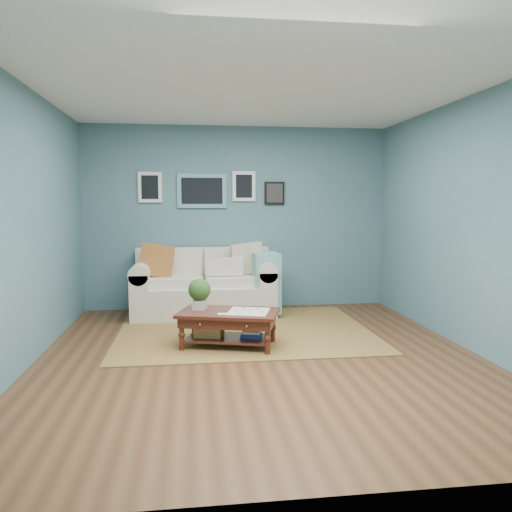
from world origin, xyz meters
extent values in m
plane|color=brown|center=(0.00, 0.00, 0.00)|extent=(5.00, 5.00, 0.00)
plane|color=white|center=(0.00, 0.00, 2.70)|extent=(5.00, 5.00, 0.00)
cube|color=#456975|center=(0.00, 2.50, 1.35)|extent=(4.50, 0.02, 2.70)
cube|color=#456975|center=(0.00, -2.50, 1.35)|extent=(4.50, 0.02, 2.70)
cube|color=#456975|center=(-2.25, 0.00, 1.35)|extent=(0.02, 5.00, 2.70)
cube|color=#456975|center=(2.25, 0.00, 1.35)|extent=(0.02, 5.00, 2.70)
cube|color=#5F989F|center=(-0.52, 2.48, 1.75)|extent=(0.72, 0.03, 0.50)
cube|color=black|center=(-0.52, 2.46, 1.75)|extent=(0.60, 0.01, 0.38)
cube|color=white|center=(-1.27, 2.48, 1.80)|extent=(0.34, 0.03, 0.44)
cube|color=white|center=(0.10, 2.48, 1.82)|extent=(0.34, 0.03, 0.44)
cube|color=black|center=(0.56, 2.48, 1.72)|extent=(0.30, 0.03, 0.34)
cube|color=brown|center=(-0.05, 1.03, 0.01)|extent=(3.05, 2.44, 0.01)
cube|color=beige|center=(-0.52, 1.99, 0.22)|extent=(1.46, 0.90, 0.43)
cube|color=beige|center=(-0.52, 2.34, 0.68)|extent=(1.91, 0.23, 0.49)
cube|color=beige|center=(-1.37, 1.99, 0.32)|extent=(0.25, 0.90, 0.64)
cube|color=beige|center=(0.33, 1.99, 0.32)|extent=(0.25, 0.90, 0.64)
cylinder|color=beige|center=(-1.37, 1.99, 0.64)|extent=(0.27, 0.90, 0.27)
cylinder|color=beige|center=(0.33, 1.99, 0.64)|extent=(0.27, 0.90, 0.27)
cube|color=beige|center=(-0.91, 1.93, 0.50)|extent=(0.74, 0.58, 0.13)
cube|color=beige|center=(-0.13, 1.93, 0.50)|extent=(0.74, 0.58, 0.13)
cube|color=beige|center=(-0.91, 2.22, 0.75)|extent=(0.74, 0.12, 0.37)
cube|color=beige|center=(-0.13, 2.22, 0.75)|extent=(0.74, 0.12, 0.37)
cube|color=#BF571F|center=(-1.16, 1.94, 0.79)|extent=(0.50, 0.18, 0.49)
cube|color=beige|center=(0.09, 2.01, 0.79)|extent=(0.48, 0.18, 0.47)
cube|color=beige|center=(-0.23, 1.89, 0.70)|extent=(0.51, 0.12, 0.25)
cube|color=#7EBCBC|center=(0.33, 1.87, 0.47)|extent=(0.35, 0.56, 0.82)
cube|color=#37120E|center=(-0.29, 0.38, 0.38)|extent=(1.19, 0.89, 0.04)
cube|color=#37120E|center=(-0.29, 0.38, 0.31)|extent=(1.10, 0.80, 0.11)
cube|color=#37120E|center=(-0.29, 0.38, 0.10)|extent=(0.99, 0.69, 0.02)
sphere|color=gold|center=(-0.61, 0.18, 0.31)|extent=(0.03, 0.03, 0.03)
sphere|color=gold|center=(-0.14, 0.04, 0.31)|extent=(0.03, 0.03, 0.03)
cylinder|color=#37120E|center=(-0.80, 0.28, 0.18)|extent=(0.05, 0.05, 0.36)
cylinder|color=#37120E|center=(0.08, 0.02, 0.18)|extent=(0.05, 0.05, 0.36)
cylinder|color=#37120E|center=(-0.67, 0.74, 0.18)|extent=(0.05, 0.05, 0.36)
cylinder|color=#37120E|center=(0.21, 0.48, 0.18)|extent=(0.05, 0.05, 0.36)
cube|color=beige|center=(-0.60, 0.52, 0.45)|extent=(0.17, 0.17, 0.11)
sphere|color=#224517|center=(-0.60, 0.52, 0.62)|extent=(0.25, 0.25, 0.25)
cube|color=white|center=(-0.08, 0.32, 0.40)|extent=(0.52, 0.52, 0.01)
cube|color=#AD8D4D|center=(-0.51, 0.44, 0.20)|extent=(0.35, 0.29, 0.18)
cube|color=navy|center=(-0.05, 0.33, 0.16)|extent=(0.25, 0.21, 0.10)
camera|label=1|loc=(-0.69, -4.95, 1.56)|focal=35.00mm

